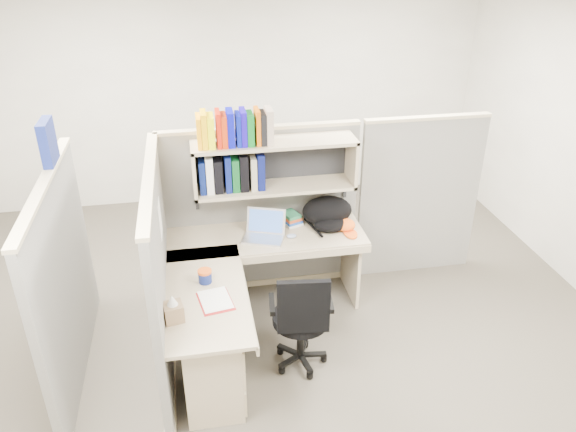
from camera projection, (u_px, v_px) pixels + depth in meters
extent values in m
plane|color=#3B372D|center=(278.00, 342.00, 4.80)|extent=(6.00, 6.00, 0.00)
plane|color=#B5AEA3|center=(236.00, 93.00, 6.79)|extent=(6.00, 0.00, 6.00)
plane|color=silver|center=(274.00, 9.00, 3.55)|extent=(6.00, 6.00, 0.00)
cube|color=#5C5B57|center=(261.00, 212.00, 5.21)|extent=(1.80, 0.06, 1.60)
cube|color=tan|center=(259.00, 128.00, 4.83)|extent=(1.80, 0.08, 0.03)
cube|color=#5C5B57|center=(161.00, 274.00, 4.29)|extent=(0.06, 1.80, 1.60)
cube|color=tan|center=(149.00, 177.00, 3.91)|extent=(0.08, 1.80, 0.03)
cube|color=#5C5B57|center=(65.00, 284.00, 4.18)|extent=(0.06, 1.80, 1.60)
cube|color=#5C5B57|center=(419.00, 199.00, 5.46)|extent=(1.20, 0.06, 1.60)
cube|color=navy|center=(48.00, 142.00, 4.02)|extent=(0.07, 0.27, 0.32)
cube|color=white|center=(160.00, 219.00, 4.24)|extent=(0.00, 0.21, 0.28)
cube|color=#9D8D6F|center=(274.00, 143.00, 4.71)|extent=(1.40, 0.34, 0.03)
cube|color=#9D8D6F|center=(275.00, 187.00, 4.90)|extent=(1.40, 0.34, 0.03)
cube|color=#9D8D6F|center=(194.00, 171.00, 4.70)|extent=(0.03, 0.34, 0.44)
cube|color=#9D8D6F|center=(352.00, 160.00, 4.91)|extent=(0.03, 0.34, 0.44)
cube|color=black|center=(272.00, 158.00, 4.94)|extent=(1.38, 0.01, 0.41)
cube|color=#FFA205|center=(199.00, 131.00, 4.53)|extent=(0.03, 0.20, 0.26)
cube|color=#FFBD05|center=(204.00, 129.00, 4.53)|extent=(0.05, 0.20, 0.29)
cube|color=#FFFD05|center=(211.00, 131.00, 4.54)|extent=(0.06, 0.20, 0.26)
cube|color=red|center=(218.00, 128.00, 4.54)|extent=(0.04, 0.20, 0.29)
cube|color=#B82807|center=(224.00, 130.00, 4.56)|extent=(0.05, 0.20, 0.26)
cube|color=#0507A6|center=(230.00, 128.00, 4.56)|extent=(0.06, 0.20, 0.29)
cube|color=#041191|center=(238.00, 129.00, 4.58)|extent=(0.04, 0.20, 0.26)
cube|color=#14059F|center=(243.00, 127.00, 4.58)|extent=(0.04, 0.20, 0.29)
cube|color=#075F19|center=(250.00, 128.00, 4.59)|extent=(0.06, 0.20, 0.26)
cube|color=#CF5804|center=(257.00, 126.00, 4.59)|extent=(0.04, 0.20, 0.29)
cube|color=black|center=(262.00, 128.00, 4.61)|extent=(0.05, 0.20, 0.26)
cube|color=tan|center=(269.00, 126.00, 4.61)|extent=(0.06, 0.20, 0.29)
cube|color=#07134C|center=(202.00, 174.00, 4.74)|extent=(0.05, 0.24, 0.29)
cube|color=silver|center=(209.00, 172.00, 4.75)|extent=(0.06, 0.24, 0.32)
cube|color=black|center=(218.00, 173.00, 4.77)|extent=(0.07, 0.24, 0.29)
cube|color=#081252|center=(227.00, 171.00, 4.77)|extent=(0.05, 0.24, 0.32)
cube|color=#09421A|center=(235.00, 172.00, 4.79)|extent=(0.06, 0.24, 0.29)
cube|color=black|center=(243.00, 170.00, 4.79)|extent=(0.07, 0.24, 0.32)
cube|color=gray|center=(253.00, 171.00, 4.81)|extent=(0.05, 0.24, 0.29)
cube|color=#060C45|center=(260.00, 169.00, 4.82)|extent=(0.06, 0.24, 0.32)
cube|color=#9D8D6F|center=(267.00, 237.00, 4.97)|extent=(1.74, 0.60, 0.03)
cube|color=#9D8D6F|center=(206.00, 294.00, 4.20)|extent=(0.60, 1.34, 0.03)
cube|color=#9D8D6F|center=(272.00, 258.00, 4.72)|extent=(1.74, 0.02, 0.07)
cube|color=#9D8D6F|center=(246.00, 294.00, 4.27)|extent=(0.02, 1.34, 0.07)
cube|color=#9D8D6F|center=(212.00, 364.00, 4.07)|extent=(0.40, 0.55, 0.68)
cube|color=tan|center=(240.00, 339.00, 4.01)|extent=(0.02, 0.50, 0.16)
cube|color=tan|center=(241.00, 359.00, 4.10)|extent=(0.02, 0.50, 0.16)
cube|color=tan|center=(242.00, 381.00, 4.20)|extent=(0.02, 0.50, 0.22)
cube|color=#B2B2B7|center=(242.00, 339.00, 4.02)|extent=(0.01, 0.12, 0.01)
cube|color=#9D8D6F|center=(351.00, 261.00, 5.29)|extent=(0.03, 0.55, 0.70)
cylinder|color=navy|center=(205.00, 277.00, 4.30)|extent=(0.10, 0.10, 0.09)
cylinder|color=#D85214|center=(205.00, 271.00, 4.27)|extent=(0.11, 0.11, 0.02)
ellipsoid|color=#8597BD|center=(292.00, 236.00, 4.92)|extent=(0.09, 0.06, 0.03)
cylinder|color=silver|center=(260.00, 220.00, 5.11)|extent=(0.10, 0.10, 0.11)
cylinder|color=black|center=(301.00, 318.00, 4.37)|extent=(0.44, 0.44, 0.07)
cube|color=black|center=(304.00, 307.00, 4.07)|extent=(0.39, 0.09, 0.44)
cylinder|color=black|center=(300.00, 337.00, 4.45)|extent=(0.06, 0.06, 0.39)
cylinder|color=black|center=(300.00, 358.00, 4.55)|extent=(0.43, 0.43, 0.10)
cube|color=black|center=(272.00, 304.00, 4.28)|extent=(0.07, 0.25, 0.04)
cube|color=black|center=(330.00, 302.00, 4.31)|extent=(0.07, 0.25, 0.04)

